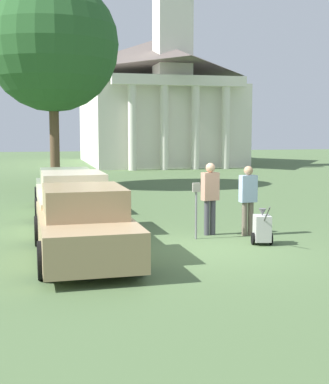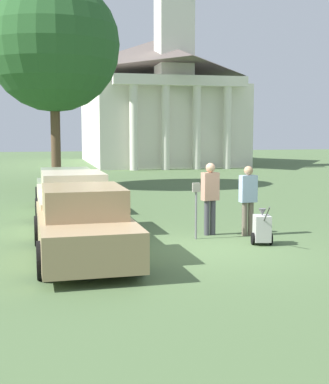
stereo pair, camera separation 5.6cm
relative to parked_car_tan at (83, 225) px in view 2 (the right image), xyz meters
The scene contains 10 objects.
ground_plane 2.75m from the parked_car_tan, ahead, with size 120.00×120.00×0.00m, color #4C663D.
parked_car_tan is the anchor object (origin of this frame).
parked_car_cream 3.19m from the parked_car_tan, 90.00° to the left, with size 1.98×4.84×1.56m.
parked_car_sage 6.62m from the parked_car_tan, 90.00° to the left, with size 1.98×4.94×1.41m.
parking_meter 3.16m from the parked_car_tan, 25.69° to the left, with size 0.18×0.09×1.38m.
person_worker 3.80m from the parked_car_tan, 28.24° to the left, with size 0.45×0.30×1.83m.
person_supervisor 4.50m from the parked_car_tan, 19.40° to the left, with size 0.44×0.25×1.76m.
equipment_cart 4.17m from the parked_car_tan, ahead, with size 0.52×1.00×1.00m.
church 33.80m from the parked_car_tan, 74.86° to the left, with size 11.27×16.13×21.45m.
shade_tree 15.50m from the parked_car_tan, 90.19° to the left, with size 6.03×6.03×9.53m.
Camera 2 is at (-3.53, -11.07, 2.62)m, focal length 50.00 mm.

